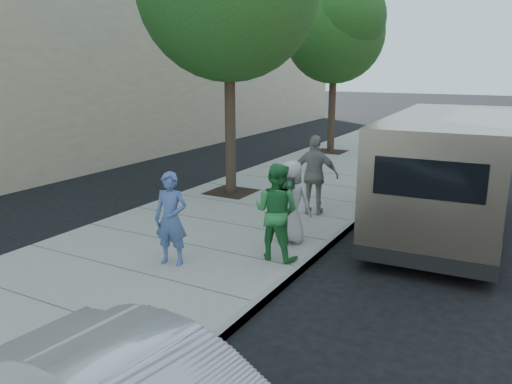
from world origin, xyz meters
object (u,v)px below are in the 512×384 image
Objects in this scene: tree_far at (336,28)px; person_officer at (171,219)px; parking_meter at (287,197)px; person_striped_polo at (315,175)px; van at (447,170)px; person_green_shirt at (276,211)px; person_gray_shirt at (291,202)px.

tree_far is 4.00× the size of person_officer.
parking_meter is 0.74× the size of person_striped_polo.
van is 3.73× the size of person_striped_polo.
person_green_shirt reaches higher than person_officer.
person_officer is 0.94× the size of person_green_shirt.
person_gray_shirt is 0.88× the size of person_striped_polo.
person_striped_polo is at bearing 61.54° from person_officer.
van is 3.68m from person_gray_shirt.
van is 4.23× the size of person_officer.
person_striped_polo is (-0.38, 2.31, -0.07)m from parking_meter.
tree_far is 0.95× the size of van.
tree_far is 11.53m from person_gray_shirt.
person_striped_polo is (1.00, 3.98, 0.11)m from person_officer.
person_officer is 1.01× the size of person_gray_shirt.
van reaches higher than person_gray_shirt.
van reaches higher than person_officer.
person_green_shirt is at bearing 88.39° from person_striped_polo.
person_green_shirt is 0.94× the size of person_striped_polo.
person_striped_polo is at bearing -166.87° from van.
person_gray_shirt is 2.00m from person_striped_polo.
person_officer is 1.83m from person_green_shirt.
parking_meter is 0.79× the size of person_green_shirt.
van is at bearing -174.66° from person_striped_polo.
person_officer is at bearing 65.21° from person_striped_polo.
person_green_shirt is at bearing -124.61° from van.
van is (2.34, 3.09, 0.19)m from parking_meter.
person_striped_polo reaches higher than person_officer.
person_green_shirt is 0.92m from person_gray_shirt.
person_striped_polo is at bearing -80.70° from person_green_shirt.
parking_meter is at bearing -82.47° from person_green_shirt.
person_gray_shirt is at bearing 104.24° from parking_meter.
person_green_shirt is at bearing 96.66° from person_gray_shirt.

